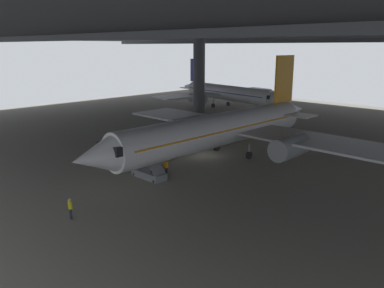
{
  "coord_description": "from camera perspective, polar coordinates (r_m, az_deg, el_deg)",
  "views": [
    {
      "loc": [
        29.35,
        -33.18,
        12.72
      ],
      "look_at": [
        1.42,
        -4.29,
        2.58
      ],
      "focal_mm": 36.25,
      "sensor_mm": 36.0,
      "label": 1
    }
  ],
  "objects": [
    {
      "name": "airplane_distant",
      "position": [
        83.06,
        5.08,
        7.51
      ],
      "size": [
        31.03,
        30.21,
        9.96
      ],
      "color": "white",
      "rests_on": "ground_plane"
    },
    {
      "name": "ground_plane",
      "position": [
        46.09,
        2.44,
        -1.87
      ],
      "size": [
        110.0,
        110.0,
        0.0
      ],
      "primitive_type": "plane",
      "color": "gray"
    },
    {
      "name": "crew_worker_by_stairs",
      "position": [
        39.21,
        -3.81,
        -3.31
      ],
      "size": [
        0.23,
        0.55,
        1.69
      ],
      "color": "#232838",
      "rests_on": "ground_plane"
    },
    {
      "name": "airplane_main",
      "position": [
        44.65,
        4.32,
        2.17
      ],
      "size": [
        35.57,
        37.0,
        11.59
      ],
      "color": "white",
      "rests_on": "ground_plane"
    },
    {
      "name": "baggage_tug",
      "position": [
        54.77,
        6.67,
        1.21
      ],
      "size": [
        1.87,
        2.47,
        0.9
      ],
      "color": "yellow",
      "rests_on": "ground_plane"
    },
    {
      "name": "crew_worker_near_nose",
      "position": [
        31.01,
        -17.48,
        -8.87
      ],
      "size": [
        0.54,
        0.28,
        1.64
      ],
      "color": "#232838",
      "rests_on": "ground_plane"
    },
    {
      "name": "boarding_stairs",
      "position": [
        38.86,
        -6.4,
        -3.89
      ],
      "size": [
        4.25,
        1.57,
        4.68
      ],
      "color": "slate",
      "rests_on": "ground_plane"
    },
    {
      "name": "hangar_structure",
      "position": [
        55.43,
        12.41,
        15.82
      ],
      "size": [
        121.0,
        99.0,
        15.27
      ],
      "color": "#4C4F54",
      "rests_on": "ground_plane"
    }
  ]
}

